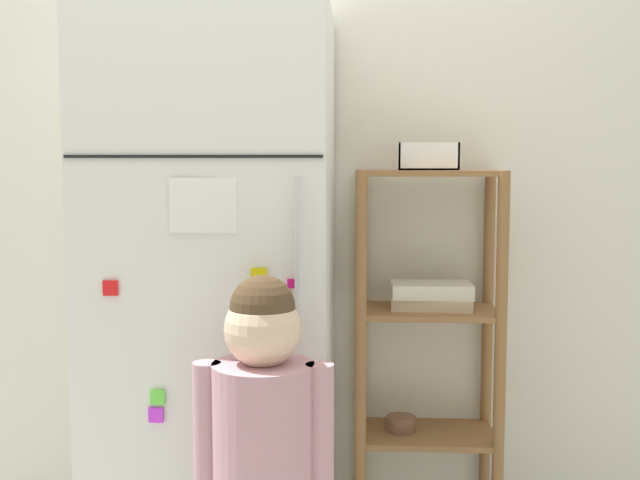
{
  "coord_description": "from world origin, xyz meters",
  "views": [
    {
      "loc": [
        0.34,
        -2.27,
        1.32
      ],
      "look_at": [
        0.21,
        0.02,
        1.09
      ],
      "focal_mm": 43.81,
      "sensor_mm": 36.0,
      "label": 1
    }
  ],
  "objects_px": {
    "refrigerator": "(216,307)",
    "fruit_bin": "(426,158)",
    "child_standing": "(264,446)",
    "pantry_shelf_unit": "(427,336)"
  },
  "relations": [
    {
      "from": "pantry_shelf_unit",
      "to": "fruit_bin",
      "type": "height_order",
      "value": "fruit_bin"
    },
    {
      "from": "refrigerator",
      "to": "fruit_bin",
      "type": "relative_size",
      "value": 9.65
    },
    {
      "from": "child_standing",
      "to": "fruit_bin",
      "type": "bearing_deg",
      "value": 55.93
    },
    {
      "from": "child_standing",
      "to": "fruit_bin",
      "type": "xyz_separation_m",
      "value": [
        0.43,
        0.64,
        0.69
      ]
    },
    {
      "from": "fruit_bin",
      "to": "pantry_shelf_unit",
      "type": "bearing_deg",
      "value": -39.38
    },
    {
      "from": "child_standing",
      "to": "pantry_shelf_unit",
      "type": "distance_m",
      "value": 0.78
    },
    {
      "from": "child_standing",
      "to": "pantry_shelf_unit",
      "type": "bearing_deg",
      "value": 55.05
    },
    {
      "from": "refrigerator",
      "to": "child_standing",
      "type": "relative_size",
      "value": 1.68
    },
    {
      "from": "child_standing",
      "to": "pantry_shelf_unit",
      "type": "xyz_separation_m",
      "value": [
        0.44,
        0.63,
        0.13
      ]
    },
    {
      "from": "fruit_bin",
      "to": "refrigerator",
      "type": "bearing_deg",
      "value": -165.95
    }
  ]
}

